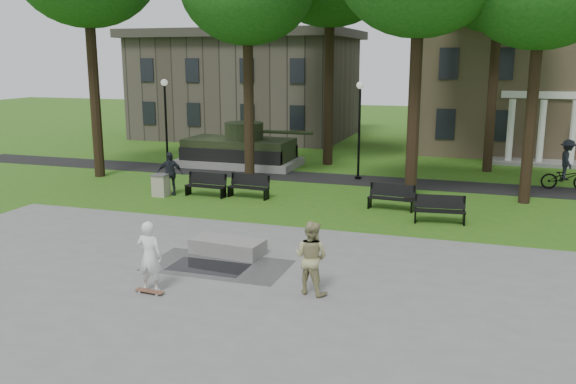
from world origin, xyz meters
name	(u,v)px	position (x,y,z in m)	size (l,w,h in m)	color
ground	(260,252)	(0.00, 0.00, 0.00)	(120.00, 120.00, 0.00)	#2E5B15
plaza	(182,316)	(0.00, -5.00, 0.01)	(22.00, 16.00, 0.02)	gray
footpath	(347,179)	(0.00, 12.00, 0.01)	(44.00, 2.60, 0.01)	black
building_right	(550,82)	(10.00, 26.00, 4.34)	(17.00, 12.00, 8.60)	#9E8460
building_left	(247,88)	(-11.00, 26.50, 3.60)	(15.00, 10.00, 7.20)	#4C443D
lamp_left	(166,116)	(-10.00, 12.30, 2.79)	(0.36, 0.36, 4.73)	black
lamp_mid	(359,122)	(0.50, 12.30, 2.79)	(0.36, 0.36, 4.73)	black
tank_monument	(240,150)	(-6.46, 14.00, 0.86)	(7.45, 3.40, 2.40)	gray
puddle	(209,267)	(-0.88, -1.76, 0.02)	(2.20, 1.20, 0.00)	black
concrete_block	(228,246)	(-0.85, -0.47, 0.24)	(2.20, 1.00, 0.45)	gray
skateboard	(150,292)	(-1.43, -4.03, 0.06)	(0.78, 0.20, 0.07)	brown
skateboarder	(149,256)	(-1.49, -3.86, 0.94)	(0.67, 0.44, 1.83)	white
friend_watching	(311,257)	(2.42, -2.72, 0.96)	(0.91, 0.71, 1.88)	tan
pedestrian_walker	(170,173)	(-6.54, 6.32, 0.94)	(1.10, 0.46, 1.88)	#1F2229
cyclist	(566,169)	(9.88, 12.86, 0.93)	(2.14, 1.23, 2.27)	black
park_bench_0	(206,184)	(-4.93, 6.56, 0.52)	(1.82, 0.62, 1.00)	black
park_bench_1	(249,186)	(-3.08, 6.87, 0.52)	(1.83, 0.68, 1.00)	black
park_bench_2	(391,196)	(2.99, 6.68, 0.52)	(1.83, 0.68, 1.00)	black
park_bench_3	(440,209)	(4.95, 5.24, 0.52)	(1.84, 0.73, 1.00)	black
trash_bin	(161,185)	(-6.79, 5.96, 0.49)	(0.66, 0.66, 0.96)	#B0A491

